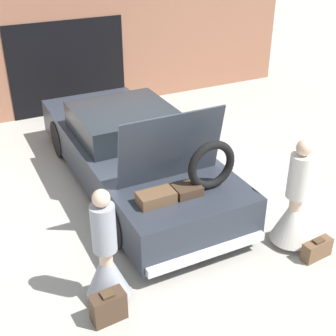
% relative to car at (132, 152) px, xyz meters
% --- Properties ---
extents(ground_plane, '(40.00, 40.00, 0.00)m').
position_rel_car_xyz_m(ground_plane, '(-0.00, -0.01, -0.61)').
color(ground_plane, '#ADA89E').
extents(garage_wall_back, '(12.00, 0.14, 2.80)m').
position_rel_car_xyz_m(garage_wall_back, '(-0.00, 3.94, 0.78)').
color(garage_wall_back, '#9E664C').
rests_on(garage_wall_back, ground_plane).
extents(car, '(1.97, 5.35, 1.94)m').
position_rel_car_xyz_m(car, '(0.00, 0.00, 0.00)').
color(car, '#2D333D').
rests_on(car, ground_plane).
extents(person_left, '(0.57, 0.57, 1.63)m').
position_rel_car_xyz_m(person_left, '(-1.42, -2.59, -0.03)').
color(person_left, beige).
rests_on(person_left, ground_plane).
extents(person_right, '(0.62, 0.62, 1.70)m').
position_rel_car_xyz_m(person_right, '(1.41, -2.72, -0.00)').
color(person_right, beige).
rests_on(person_right, ground_plane).
extents(suitcase_beside_left_person, '(0.44, 0.25, 0.42)m').
position_rel_car_xyz_m(suitcase_beside_left_person, '(-1.54, -2.92, -0.41)').
color(suitcase_beside_left_person, '#473323').
rests_on(suitcase_beside_left_person, ground_plane).
extents(suitcase_beside_right_person, '(0.48, 0.21, 0.31)m').
position_rel_car_xyz_m(suitcase_beside_right_person, '(1.53, -3.16, -0.47)').
color(suitcase_beside_right_person, brown).
rests_on(suitcase_beside_right_person, ground_plane).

